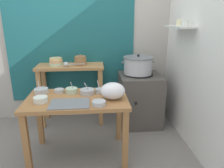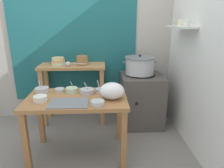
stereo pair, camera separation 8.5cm
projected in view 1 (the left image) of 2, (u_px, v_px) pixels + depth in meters
ground_plane at (81, 152)px, 2.53m from camera, size 9.00×9.00×0.00m
wall_back at (86, 35)px, 3.19m from camera, size 4.40×0.12×2.60m
wall_right at (197, 41)px, 2.45m from camera, size 0.30×3.20×2.60m
prep_table at (77, 107)px, 2.32m from camera, size 1.10×0.66×0.72m
back_shelf_table at (71, 80)px, 3.10m from camera, size 0.96×0.40×0.90m
stove_block at (140, 99)px, 3.15m from camera, size 0.60×0.61×0.78m
steamer_pot at (138, 65)px, 3.01m from camera, size 0.48×0.43×0.28m
clay_pot at (80, 61)px, 3.03m from camera, size 0.17×0.17×0.15m
bowl_stack_enamel at (56, 62)px, 3.02m from camera, size 0.20×0.20×0.11m
ladle at (67, 64)px, 2.92m from camera, size 0.30×0.07×0.07m
serving_tray at (70, 104)px, 2.12m from camera, size 0.40×0.28×0.01m
plastic_bag at (113, 91)px, 2.23m from camera, size 0.26×0.22×0.18m
prep_bowl_0 at (41, 91)px, 2.42m from camera, size 0.16×0.16×0.15m
prep_bowl_1 at (41, 99)px, 2.16m from camera, size 0.14×0.14×0.06m
prep_bowl_2 at (59, 91)px, 2.45m from camera, size 0.11×0.11×0.04m
prep_bowl_3 at (100, 91)px, 2.43m from camera, size 0.11×0.11×0.15m
prep_bowl_4 at (87, 91)px, 2.40m from camera, size 0.16×0.16×0.14m
prep_bowl_5 at (72, 90)px, 2.42m from camera, size 0.14×0.14×0.14m
prep_bowl_6 at (99, 103)px, 2.08m from camera, size 0.14×0.14×0.05m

